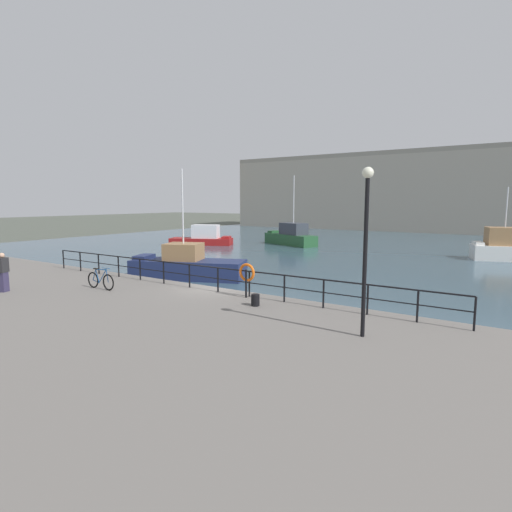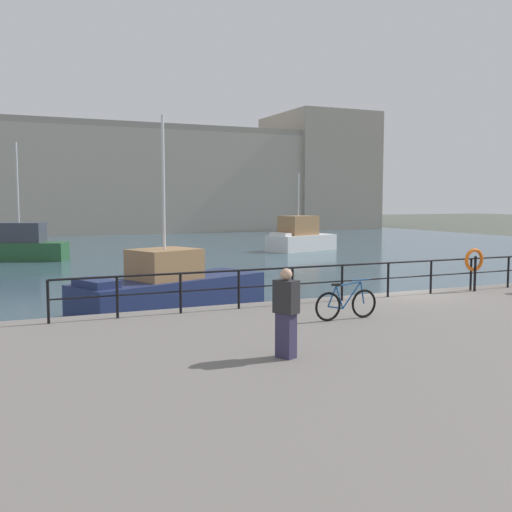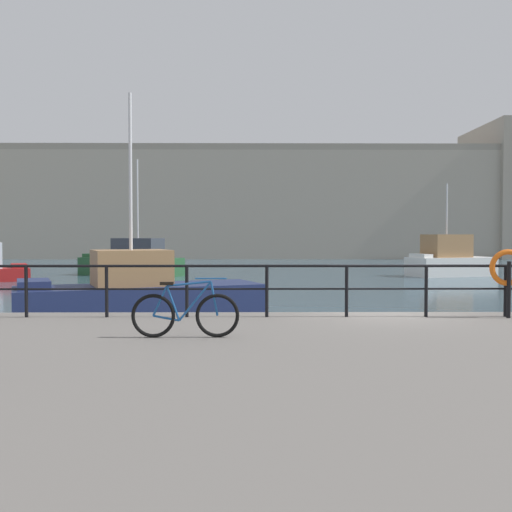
{
  "view_description": "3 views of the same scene",
  "coord_description": "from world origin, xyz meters",
  "px_view_note": "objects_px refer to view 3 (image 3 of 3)",
  "views": [
    {
      "loc": [
        11.89,
        -14.5,
        4.85
      ],
      "look_at": [
        -2.42,
        6.92,
        1.47
      ],
      "focal_mm": 29.36,
      "sensor_mm": 36.0,
      "label": 1
    },
    {
      "loc": [
        -11.93,
        -15.71,
        3.93
      ],
      "look_at": [
        -1.6,
        7.66,
        1.54
      ],
      "focal_mm": 42.11,
      "sensor_mm": 36.0,
      "label": 2
    },
    {
      "loc": [
        -2.89,
        -12.87,
        2.65
      ],
      "look_at": [
        -2.7,
        6.15,
        1.99
      ],
      "focal_mm": 41.61,
      "sensor_mm": 36.0,
      "label": 3
    }
  ],
  "objects_px": {
    "harbor_building": "(322,205)",
    "life_ring_stand": "(508,270)",
    "moored_small_launch": "(138,298)",
    "parked_bicycle": "(185,314)",
    "moored_harbor_tender": "(449,260)",
    "moored_green_narrowboat": "(132,261)"
  },
  "relations": [
    {
      "from": "parked_bicycle",
      "to": "moored_small_launch",
      "type": "bearing_deg",
      "value": 105.09
    },
    {
      "from": "moored_harbor_tender",
      "to": "life_ring_stand",
      "type": "height_order",
      "value": "moored_harbor_tender"
    },
    {
      "from": "moored_small_launch",
      "to": "life_ring_stand",
      "type": "bearing_deg",
      "value": 124.87
    },
    {
      "from": "moored_small_launch",
      "to": "parked_bicycle",
      "type": "height_order",
      "value": "moored_small_launch"
    },
    {
      "from": "moored_green_narrowboat",
      "to": "parked_bicycle",
      "type": "distance_m",
      "value": 30.21
    },
    {
      "from": "moored_small_launch",
      "to": "life_ring_stand",
      "type": "distance_m",
      "value": 10.35
    },
    {
      "from": "moored_harbor_tender",
      "to": "parked_bicycle",
      "type": "distance_m",
      "value": 31.91
    },
    {
      "from": "parked_bicycle",
      "to": "moored_harbor_tender",
      "type": "bearing_deg",
      "value": 63.02
    },
    {
      "from": "harbor_building",
      "to": "moored_green_narrowboat",
      "type": "xyz_separation_m",
      "value": [
        -16.5,
        -33.07,
        -5.45
      ]
    },
    {
      "from": "moored_small_launch",
      "to": "parked_bicycle",
      "type": "distance_m",
      "value": 8.29
    },
    {
      "from": "moored_green_narrowboat",
      "to": "moored_small_launch",
      "type": "bearing_deg",
      "value": 123.89
    },
    {
      "from": "moored_green_narrowboat",
      "to": "parked_bicycle",
      "type": "xyz_separation_m",
      "value": [
        6.72,
        -29.45,
        0.39
      ]
    },
    {
      "from": "harbor_building",
      "to": "moored_green_narrowboat",
      "type": "height_order",
      "value": "harbor_building"
    },
    {
      "from": "harbor_building",
      "to": "life_ring_stand",
      "type": "xyz_separation_m",
      "value": [
        -3.47,
        -60.22,
        -4.47
      ]
    },
    {
      "from": "harbor_building",
      "to": "moored_small_launch",
      "type": "height_order",
      "value": "harbor_building"
    },
    {
      "from": "harbor_building",
      "to": "moored_small_launch",
      "type": "bearing_deg",
      "value": -102.46
    },
    {
      "from": "moored_green_narrowboat",
      "to": "life_ring_stand",
      "type": "distance_m",
      "value": 30.13
    },
    {
      "from": "life_ring_stand",
      "to": "parked_bicycle",
      "type": "bearing_deg",
      "value": -160.01
    },
    {
      "from": "harbor_building",
      "to": "moored_harbor_tender",
      "type": "xyz_separation_m",
      "value": [
        4.23,
        -33.85,
        -5.36
      ]
    },
    {
      "from": "parked_bicycle",
      "to": "moored_green_narrowboat",
      "type": "bearing_deg",
      "value": 101.91
    },
    {
      "from": "moored_harbor_tender",
      "to": "moored_small_launch",
      "type": "distance_m",
      "value": 26.36
    },
    {
      "from": "life_ring_stand",
      "to": "harbor_building",
      "type": "bearing_deg",
      "value": 86.71
    }
  ]
}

